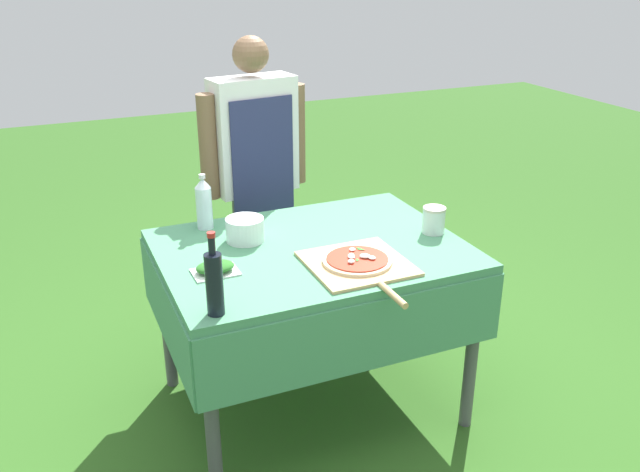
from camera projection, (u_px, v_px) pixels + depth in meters
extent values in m
plane|color=#2D5B1E|center=(312.00, 402.00, 3.03)|extent=(12.00, 12.00, 0.00)
cube|color=#478960|center=(312.00, 251.00, 2.73)|extent=(1.21, 0.90, 0.04)
cube|color=#478960|center=(361.00, 339.00, 2.41)|extent=(1.21, 0.01, 0.28)
cube|color=#478960|center=(275.00, 245.00, 3.18)|extent=(1.21, 0.01, 0.28)
cube|color=#478960|center=(165.00, 314.00, 2.58)|extent=(0.01, 0.90, 0.28)
cube|color=#478960|center=(437.00, 261.00, 3.02)|extent=(0.01, 0.90, 0.28)
cylinder|color=#4C4C51|center=(212.00, 418.00, 2.36)|extent=(0.05, 0.05, 0.73)
cylinder|color=#4C4C51|center=(472.00, 351.00, 2.75)|extent=(0.05, 0.05, 0.73)
cylinder|color=#4C4C51|center=(166.00, 315.00, 3.02)|extent=(0.05, 0.05, 0.73)
cylinder|color=#4C4C51|center=(381.00, 273.00, 3.41)|extent=(0.05, 0.05, 0.73)
cylinder|color=#4C4C51|center=(271.00, 255.00, 3.59)|extent=(0.11, 0.11, 0.75)
cylinder|color=#4C4C51|center=(246.00, 261.00, 3.51)|extent=(0.11, 0.11, 0.75)
cube|color=silver|center=(254.00, 135.00, 3.29)|extent=(0.43, 0.23, 0.56)
cube|color=navy|center=(264.00, 182.00, 3.30)|extent=(0.32, 0.05, 0.82)
cylinder|color=brown|center=(297.00, 134.00, 3.42)|extent=(0.09, 0.09, 0.50)
cylinder|color=brown|center=(208.00, 147.00, 3.19)|extent=(0.09, 0.09, 0.50)
sphere|color=brown|center=(251.00, 54.00, 3.14)|extent=(0.17, 0.17, 0.17)
cube|color=tan|center=(357.00, 264.00, 2.57)|extent=(0.37, 0.37, 0.01)
cylinder|color=tan|center=(393.00, 295.00, 2.34)|extent=(0.02, 0.18, 0.02)
cylinder|color=beige|center=(357.00, 261.00, 2.56)|extent=(0.27, 0.27, 0.01)
cylinder|color=red|center=(357.00, 259.00, 2.56)|extent=(0.23, 0.23, 0.00)
ellipsoid|color=white|center=(372.00, 258.00, 2.55)|extent=(0.03, 0.03, 0.01)
ellipsoid|color=white|center=(351.00, 255.00, 2.56)|extent=(0.04, 0.04, 0.01)
ellipsoid|color=white|center=(365.00, 256.00, 2.56)|extent=(0.05, 0.05, 0.01)
ellipsoid|color=white|center=(351.00, 257.00, 2.55)|extent=(0.03, 0.03, 0.01)
ellipsoid|color=white|center=(363.00, 256.00, 2.56)|extent=(0.03, 0.03, 0.01)
ellipsoid|color=white|center=(351.00, 261.00, 2.52)|extent=(0.04, 0.04, 0.01)
ellipsoid|color=white|center=(352.00, 249.00, 2.62)|extent=(0.04, 0.04, 0.01)
ellipsoid|color=#286B23|center=(361.00, 249.00, 2.63)|extent=(0.03, 0.03, 0.00)
ellipsoid|color=#286B23|center=(357.00, 260.00, 2.54)|extent=(0.02, 0.03, 0.00)
ellipsoid|color=#286B23|center=(360.00, 249.00, 2.63)|extent=(0.03, 0.04, 0.00)
cylinder|color=black|center=(214.00, 285.00, 2.19)|extent=(0.06, 0.06, 0.21)
cylinder|color=black|center=(212.00, 246.00, 2.13)|extent=(0.02, 0.02, 0.06)
cylinder|color=#B22823|center=(211.00, 235.00, 2.12)|extent=(0.03, 0.03, 0.02)
cylinder|color=silver|center=(204.00, 208.00, 2.87)|extent=(0.07, 0.07, 0.18)
cone|color=silver|center=(202.00, 183.00, 2.83)|extent=(0.07, 0.07, 0.04)
cylinder|color=silver|center=(202.00, 176.00, 2.82)|extent=(0.03, 0.03, 0.02)
cube|color=silver|center=(215.00, 272.00, 2.50)|extent=(0.17, 0.12, 0.01)
ellipsoid|color=#286B23|center=(215.00, 267.00, 2.50)|extent=(0.14, 0.11, 0.04)
cylinder|color=silver|center=(245.00, 230.00, 2.77)|extent=(0.16, 0.16, 0.10)
cylinder|color=silver|center=(434.00, 221.00, 2.84)|extent=(0.09, 0.09, 0.10)
cylinder|color=red|center=(433.00, 225.00, 2.85)|extent=(0.08, 0.08, 0.07)
cylinder|color=#B7B2A3|center=(435.00, 209.00, 2.82)|extent=(0.10, 0.10, 0.01)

